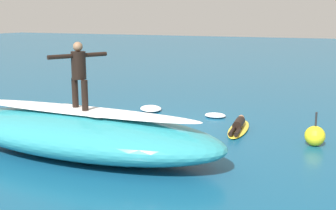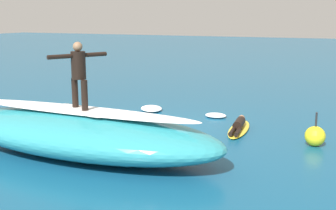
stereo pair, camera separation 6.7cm
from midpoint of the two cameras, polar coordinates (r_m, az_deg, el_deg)
name	(u,v)px [view 2 (the right image)]	position (r m, az deg, el deg)	size (l,w,h in m)	color
ground_plane	(150,131)	(13.19, -2.27, -3.43)	(120.00, 120.00, 0.00)	#145175
wave_crest	(80,133)	(11.04, -11.49, -3.70)	(7.69, 2.73, 1.12)	teal
wave_foam_lip	(79,110)	(10.89, -11.62, -0.67)	(6.54, 0.95, 0.08)	white
surfboard_riding	(80,110)	(10.87, -11.46, -0.68)	(2.05, 0.51, 0.08)	silver
surfer_riding	(79,70)	(10.70, -11.68, 4.58)	(0.80, 1.45, 1.66)	black
surfboard_paddling	(239,129)	(13.38, 9.60, -3.18)	(2.30, 0.56, 0.08)	yellow
surfer_paddling	(238,125)	(13.22, 9.54, -2.61)	(0.43, 1.65, 0.30)	black
buoy_marker	(315,136)	(12.26, 19.21, -3.94)	(0.55, 0.55, 0.93)	yellow
foam_patch_near	(96,110)	(16.01, -9.42, -0.68)	(0.81, 0.52, 0.09)	white
foam_patch_mid	(216,115)	(14.98, 6.52, -1.38)	(0.74, 0.63, 0.13)	white
foam_patch_far	(151,108)	(15.95, -2.12, -0.46)	(1.10, 0.78, 0.15)	white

